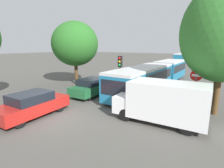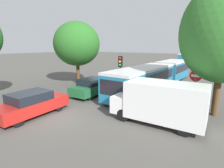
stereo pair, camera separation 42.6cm
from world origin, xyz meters
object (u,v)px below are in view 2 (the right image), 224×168
Objects in this scene: white_van at (161,102)px; traffic_light at (120,67)px; queued_car_tan at (122,77)px; articulated_bus at (158,74)px; queued_car_silver at (148,71)px; tree_left_mid at (78,45)px; queued_car_red at (32,104)px; queued_car_navy at (171,64)px; no_entry_sign at (195,85)px; city_bus_rear at (187,57)px; queued_car_green at (93,87)px; queued_car_white at (159,68)px; direction_sign_post at (216,73)px.

traffic_light reaches higher than white_van.
queued_car_tan is at bearing -49.70° from white_van.
articulated_bus is 5.18m from traffic_light.
queued_car_silver is (0.36, 6.46, -0.06)m from queued_car_tan.
tree_left_mid is (-4.07, -2.70, 3.56)m from queued_car_tan.
queued_car_navy is at bearing -1.97° from queued_car_red.
no_entry_sign is (4.49, -5.95, 0.48)m from articulated_bus.
tree_left_mid reaches higher than white_van.
queued_car_tan is at bearing -0.28° from queued_car_red.
tree_left_mid reaches higher than no_entry_sign.
queued_car_navy is 0.84× the size of white_van.
traffic_light is at bearing -13.36° from tree_left_mid.
queued_car_silver is at bearing -177.07° from traffic_light.
no_entry_sign is at bearing 37.54° from articulated_bus.
city_bus_rear is at bearing -1.90° from queued_car_red.
queued_car_green is 11.94m from queued_car_silver.
tree_left_mid is (-11.29, 5.02, 3.08)m from white_van.
queued_car_tan reaches higher than queued_car_silver.
traffic_light reaches higher than queued_car_silver.
no_entry_sign reaches higher than queued_car_white.
no_entry_sign is at bearing -147.83° from queued_car_silver.
articulated_bus is 5.81× the size of no_entry_sign.
no_entry_sign is 0.78× the size of direction_sign_post.
no_entry_sign is 13.05m from tree_left_mid.
articulated_bus is at bearing -33.06° from queued_car_green.
queued_car_white reaches higher than queued_car_silver.
queued_car_green is 1.28× the size of traffic_light.
queued_car_red is at bearing 177.83° from queued_car_silver.
articulated_bus is 3.85× the size of queued_car_navy.
queued_car_green is 1.08× the size of queued_car_white.
direction_sign_post is at bearing -166.79° from city_bus_rear.
traffic_light is at bearing -152.39° from queued_car_tan.
direction_sign_post is (9.03, 1.57, 1.80)m from queued_car_green.
white_van is (7.09, -40.27, -0.14)m from city_bus_rear.
queued_car_red is 0.86× the size of white_van.
queued_car_silver is 11.06m from traffic_light.
queued_car_red is 7.42m from traffic_light.
tree_left_mid is (-4.21, -35.25, 2.95)m from city_bus_rear.
traffic_light is (-1.55, -4.81, 1.10)m from articulated_bus.
queued_car_navy is 0.62× the size of tree_left_mid.
white_van is at bearing 46.05° from traffic_light.
queued_car_navy is at bearing 177.52° from traffic_light.
queued_car_tan is 1.29× the size of traffic_light.
white_van is 1.41× the size of direction_sign_post.
queued_car_navy is (0.08, 6.57, 0.04)m from queued_car_white.
queued_car_white is at bearing -1.53° from queued_car_green.
queued_car_red is 1.55× the size of no_entry_sign.
articulated_bus is 3.74× the size of queued_car_red.
queued_car_navy is at bearing -2.93° from queued_car_white.
queued_car_green reaches higher than queued_car_navy.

